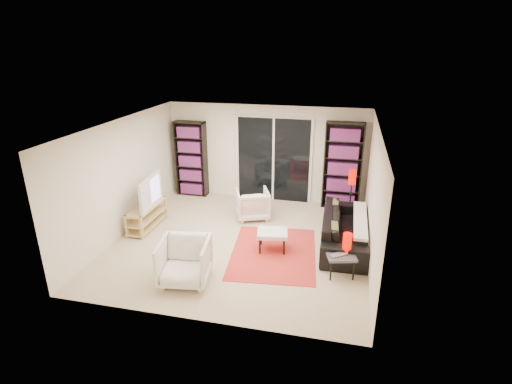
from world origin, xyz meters
TOP-DOWN VIEW (x-y plane):
  - floor at (0.00, 0.00)m, footprint 5.00×5.00m
  - wall_back at (0.00, 2.50)m, footprint 5.00×0.02m
  - wall_front at (0.00, -2.50)m, footprint 5.00×0.02m
  - wall_left at (-2.50, 0.00)m, footprint 0.02×5.00m
  - wall_right at (2.50, 0.00)m, footprint 0.02×5.00m
  - ceiling at (0.00, 0.00)m, footprint 5.00×5.00m
  - sliding_door at (0.20, 2.46)m, footprint 1.92×0.08m
  - bookshelf_left at (-1.95, 2.33)m, footprint 0.80×0.30m
  - bookshelf_right at (1.90, 2.33)m, footprint 0.90×0.30m
  - tv_stand at (-2.18, 0.23)m, footprint 0.40×1.23m
  - tv at (-2.16, 0.23)m, footprint 0.26×1.15m
  - rug at (0.74, -0.29)m, footprint 1.82×2.32m
  - sofa at (2.06, 0.40)m, footprint 0.94×2.31m
  - armchair_back at (-0.05, 1.23)m, footprint 0.94×0.95m
  - armchair_front at (-0.55, -1.58)m, footprint 0.93×0.95m
  - ottoman at (0.69, -0.18)m, footprint 0.65×0.56m
  - side_table at (2.00, -0.76)m, footprint 0.59×0.59m
  - laptop at (2.00, -0.86)m, footprint 0.38×0.35m
  - table_lamp at (2.10, -0.67)m, footprint 0.16×0.16m
  - floor_lamp at (2.13, 1.56)m, footprint 0.18×0.18m

SIDE VIEW (x-z plane):
  - floor at x=0.00m, z-range 0.00..0.00m
  - rug at x=0.74m, z-range 0.00..0.01m
  - tv_stand at x=-2.18m, z-range 0.01..0.51m
  - sofa at x=2.06m, z-range 0.00..0.67m
  - armchair_back at x=-0.05m, z-range 0.00..0.67m
  - ottoman at x=0.69m, z-range 0.15..0.55m
  - side_table at x=2.00m, z-range 0.16..0.56m
  - armchair_front at x=-0.55m, z-range 0.00..0.76m
  - laptop at x=2.00m, z-range 0.40..0.43m
  - table_lamp at x=2.10m, z-range 0.40..0.75m
  - tv at x=-2.16m, z-range 0.50..1.16m
  - floor_lamp at x=2.13m, z-range 0.30..1.51m
  - bookshelf_left at x=-1.95m, z-range 0.00..1.95m
  - sliding_door at x=0.20m, z-range -0.03..2.13m
  - bookshelf_right at x=1.90m, z-range 0.00..2.10m
  - wall_back at x=0.00m, z-range 0.00..2.40m
  - wall_front at x=0.00m, z-range 0.00..2.40m
  - wall_left at x=-2.50m, z-range 0.00..2.40m
  - wall_right at x=2.50m, z-range 0.00..2.40m
  - ceiling at x=0.00m, z-range 2.39..2.41m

